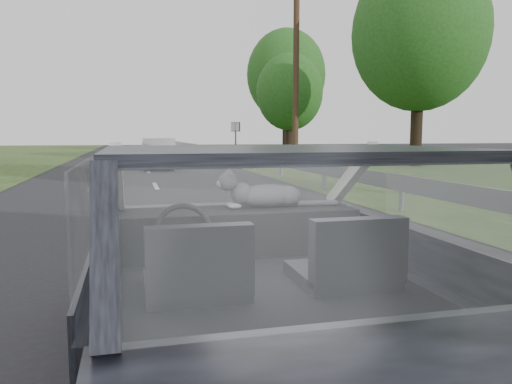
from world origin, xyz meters
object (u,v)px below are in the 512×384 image
subject_car (261,273)px  highway_sign (236,142)px  utility_pole (296,73)px  cat (267,194)px  other_car (159,154)px

subject_car → highway_sign: (5.16, 25.26, 0.37)m
subject_car → utility_pole: bearing=70.8°
subject_car → cat: size_ratio=6.44×
subject_car → highway_sign: size_ratio=1.83×
cat → highway_sign: 25.08m
cat → other_car: size_ratio=0.15×
subject_car → other_car: 19.57m
subject_car → other_car: subject_car is taller
subject_car → highway_sign: 25.78m
cat → utility_pole: (6.96, 19.96, 3.34)m
other_car → utility_pole: bearing=13.6°
subject_car → utility_pole: utility_pole is taller
cat → subject_car: bearing=-108.3°
utility_pole → subject_car: bearing=-109.2°
subject_car → utility_pole: (7.17, 20.63, 3.70)m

